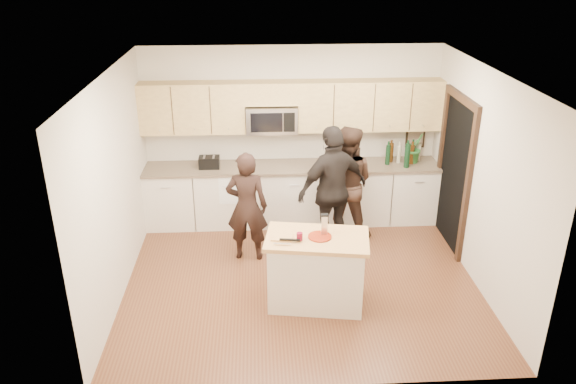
{
  "coord_description": "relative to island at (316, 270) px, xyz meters",
  "views": [
    {
      "loc": [
        -0.52,
        -6.3,
        4.01
      ],
      "look_at": [
        -0.15,
        0.35,
        1.09
      ],
      "focal_mm": 35.0,
      "sensor_mm": 36.0,
      "label": 1
    }
  ],
  "objects": [
    {
      "name": "woman_right",
      "position": [
        0.35,
        1.33,
        0.46
      ],
      "size": [
        1.16,
        0.87,
        1.84
      ],
      "primitive_type": "imported",
      "rotation": [
        0.0,
        0.0,
        3.59
      ],
      "color": "black",
      "rests_on": "ground"
    },
    {
      "name": "floor",
      "position": [
        -0.14,
        0.56,
        -0.45
      ],
      "size": [
        4.5,
        4.5,
        0.0
      ],
      "primitive_type": "plane",
      "color": "brown",
      "rests_on": "ground"
    },
    {
      "name": "tongs",
      "position": [
        -0.33,
        -0.1,
        0.47
      ],
      "size": [
        0.24,
        0.06,
        0.02
      ],
      "primitive_type": "cube",
      "rotation": [
        0.0,
        0.0,
        -0.16
      ],
      "color": "black",
      "rests_on": "cutting_board"
    },
    {
      "name": "framed_picture",
      "position": [
        1.81,
        2.54,
        0.83
      ],
      "size": [
        0.3,
        0.03,
        0.38
      ],
      "color": "black",
      "rests_on": "ground"
    },
    {
      "name": "box_grater",
      "position": [
        0.09,
        0.07,
        0.59
      ],
      "size": [
        0.08,
        0.06,
        0.25
      ],
      "color": "silver",
      "rests_on": "red_plate"
    },
    {
      "name": "bottle_cluster",
      "position": [
        1.57,
        2.25,
        0.67
      ],
      "size": [
        0.59,
        0.38,
        0.43
      ],
      "color": "black",
      "rests_on": "back_cabinetry"
    },
    {
      "name": "woman_center",
      "position": [
        0.59,
        1.69,
        0.4
      ],
      "size": [
        0.98,
        0.85,
        1.72
      ],
      "primitive_type": "imported",
      "rotation": [
        0.0,
        0.0,
        2.87
      ],
      "color": "black",
      "rests_on": "ground"
    },
    {
      "name": "toaster",
      "position": [
        -1.4,
        2.23,
        0.57
      ],
      "size": [
        0.31,
        0.21,
        0.17
      ],
      "color": "black",
      "rests_on": "back_cabinetry"
    },
    {
      "name": "knife",
      "position": [
        -0.42,
        -0.17,
        0.47
      ],
      "size": [
        0.2,
        0.05,
        0.01
      ],
      "primitive_type": "cube",
      "rotation": [
        0.0,
        0.0,
        -0.16
      ],
      "color": "silver",
      "rests_on": "cutting_board"
    },
    {
      "name": "woman_left",
      "position": [
        -0.83,
        1.15,
        0.32
      ],
      "size": [
        0.61,
        0.44,
        1.56
      ],
      "primitive_type": "imported",
      "rotation": [
        0.0,
        0.0,
        3.03
      ],
      "color": "black",
      "rests_on": "ground"
    },
    {
      "name": "island",
      "position": [
        0.0,
        0.0,
        0.0
      ],
      "size": [
        1.3,
        0.88,
        0.9
      ],
      "rotation": [
        0.0,
        0.0,
        -0.16
      ],
      "color": "beige",
      "rests_on": "ground"
    },
    {
      "name": "microwave",
      "position": [
        -0.45,
        2.35,
        1.2
      ],
      "size": [
        0.76,
        0.41,
        0.4
      ],
      "color": "silver",
      "rests_on": "ground"
    },
    {
      "name": "upper_cabinetry",
      "position": [
        -0.11,
        2.39,
        1.39
      ],
      "size": [
        4.5,
        0.33,
        0.75
      ],
      "color": "tan",
      "rests_on": "ground"
    },
    {
      "name": "room_shell",
      "position": [
        -0.14,
        0.56,
        1.28
      ],
      "size": [
        4.52,
        4.02,
        2.71
      ],
      "color": "beige",
      "rests_on": "ground"
    },
    {
      "name": "back_cabinetry",
      "position": [
        -0.14,
        2.25,
        0.02
      ],
      "size": [
        4.5,
        0.66,
        0.94
      ],
      "color": "beige",
      "rests_on": "ground"
    },
    {
      "name": "drink_glass",
      "position": [
        -0.21,
        -0.06,
        0.49
      ],
      "size": [
        0.07,
        0.07,
        0.1
      ],
      "primitive_type": "cylinder",
      "color": "maroon",
      "rests_on": "island"
    },
    {
      "name": "orchid",
      "position": [
        1.74,
        2.28,
        0.72
      ],
      "size": [
        0.33,
        0.32,
        0.47
      ],
      "primitive_type": "imported",
      "rotation": [
        0.0,
        0.0,
        0.58
      ],
      "color": "#2E7431",
      "rests_on": "back_cabinetry"
    },
    {
      "name": "dish_towel",
      "position": [
        -1.09,
        2.06,
        0.35
      ],
      "size": [
        0.34,
        0.6,
        0.48
      ],
      "color": "white",
      "rests_on": "ground"
    },
    {
      "name": "doorway",
      "position": [
        2.09,
        1.46,
        0.7
      ],
      "size": [
        0.06,
        1.25,
        2.2
      ],
      "color": "black",
      "rests_on": "ground"
    },
    {
      "name": "cutting_board",
      "position": [
        -0.41,
        0.0,
        0.45
      ],
      "size": [
        0.27,
        0.23,
        0.02
      ],
      "primitive_type": "cube",
      "rotation": [
        0.0,
        0.0,
        -0.16
      ],
      "color": "tan",
      "rests_on": "island"
    },
    {
      "name": "red_plate",
      "position": [
        0.03,
        -0.0,
        0.45
      ],
      "size": [
        0.28,
        0.28,
        0.02
      ],
      "primitive_type": "cylinder",
      "color": "maroon",
      "rests_on": "island"
    }
  ]
}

